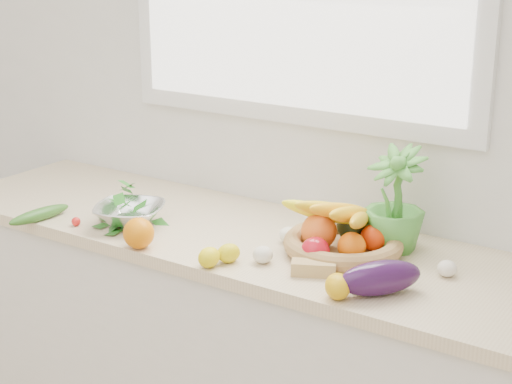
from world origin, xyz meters
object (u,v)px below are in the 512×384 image
Objects in this scene: potted_herb at (395,200)px; fruit_basket at (342,237)px; cucumber at (39,215)px; colander_with_spinach at (130,208)px; apple at (315,251)px; eggplant at (380,278)px.

fruit_basket is (-0.11, -0.11, -0.10)m from potted_herb.
colander_with_spinach is (0.28, 0.13, 0.04)m from cucumber.
colander_with_spinach reaches higher than cucumber.
fruit_basket is 0.70m from colander_with_spinach.
potted_herb is (0.13, 0.24, 0.11)m from apple.
colander_with_spinach is (-0.79, -0.28, -0.09)m from potted_herb.
potted_herb reaches higher than fruit_basket.
potted_herb reaches higher than eggplant.
potted_herb is at bearing 21.05° from cucumber.
eggplant is 0.79× the size of colander_with_spinach.
cucumber is at bearing -158.95° from potted_herb.
cucumber is 1.15m from potted_herb.
apple is at bearing 10.63° from cucumber.
apple is 0.95m from cucumber.
fruit_basket is 1.58× the size of colander_with_spinach.
apple is 0.18× the size of fruit_basket.
colander_with_spinach is at bearing 178.20° from eggplant.
eggplant is 0.29m from fruit_basket.
fruit_basket is at bearing -134.21° from potted_herb.
eggplant is at bearing -1.80° from colander_with_spinach.
eggplant reaches higher than apple.
colander_with_spinach reaches higher than apple.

